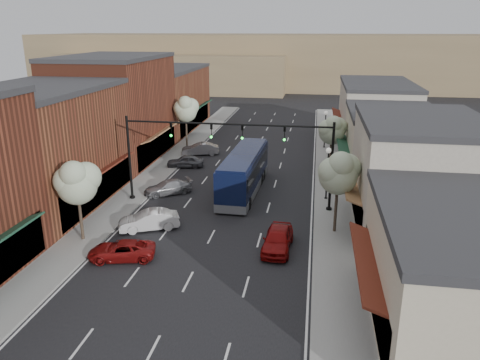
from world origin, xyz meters
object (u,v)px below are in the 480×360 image
at_px(tree_right_far, 332,129).
at_px(parked_car_a, 122,250).
at_px(parked_car_d, 185,161).
at_px(parked_car_b, 149,220).
at_px(signal_mast_right, 300,152).
at_px(signal_mast_left, 157,147).
at_px(tree_left_far, 186,109).
at_px(coach_bus, 244,171).
at_px(parked_car_e, 200,149).
at_px(parked_car_c, 168,187).
at_px(red_hatchback, 278,239).
at_px(lamp_post_far, 325,123).
at_px(tree_right_near, 339,172).
at_px(tree_left_near, 77,181).
at_px(lamp_post_near, 328,165).

bearing_deg(tree_right_far, parked_car_a, -120.80).
bearing_deg(parked_car_d, parked_car_b, -5.21).
relative_size(signal_mast_right, signal_mast_left, 1.00).
xyz_separation_m(signal_mast_right, tree_right_far, (2.73, 11.95, -0.63)).
distance_m(tree_left_far, coach_bus, 17.30).
bearing_deg(parked_car_e, signal_mast_left, -15.81).
height_order(tree_left_far, parked_car_c, tree_left_far).
xyz_separation_m(red_hatchback, parked_car_c, (-10.14, 9.02, -0.14)).
height_order(tree_left_far, coach_bus, tree_left_far).
bearing_deg(signal_mast_right, signal_mast_left, 180.00).
height_order(parked_car_b, parked_car_d, parked_car_b).
height_order(lamp_post_far, red_hatchback, lamp_post_far).
bearing_deg(coach_bus, red_hatchback, -68.32).
relative_size(parked_car_a, parked_car_c, 0.99).
xyz_separation_m(tree_left_far, parked_car_b, (3.68, -23.44, -3.92)).
relative_size(tree_right_near, tree_left_near, 1.05).
distance_m(parked_car_c, parked_car_e, 13.04).
height_order(parked_car_b, parked_car_c, parked_car_b).
height_order(signal_mast_right, lamp_post_far, signal_mast_right).
bearing_deg(parked_car_a, parked_car_e, 169.67).
relative_size(tree_right_near, tree_right_far, 1.10).
bearing_deg(signal_mast_left, red_hatchback, -35.10).
bearing_deg(signal_mast_right, lamp_post_near, 48.95).
height_order(coach_bus, parked_car_e, coach_bus).
bearing_deg(tree_left_near, lamp_post_near, 33.33).
relative_size(parked_car_a, parked_car_d, 1.09).
height_order(signal_mast_right, tree_right_far, signal_mast_right).
relative_size(tree_left_near, parked_car_e, 1.39).
distance_m(signal_mast_right, parked_car_d, 15.89).
height_order(signal_mast_right, parked_car_d, signal_mast_right).
xyz_separation_m(signal_mast_right, tree_left_far, (-13.87, 17.95, -0.02)).
distance_m(signal_mast_right, parked_car_c, 11.98).
bearing_deg(red_hatchback, parked_car_b, 172.20).
distance_m(tree_left_near, lamp_post_near, 19.25).
xyz_separation_m(coach_bus, parked_car_c, (-6.32, -1.65, -1.23)).
distance_m(coach_bus, parked_car_e, 13.26).
xyz_separation_m(lamp_post_far, coach_bus, (-7.00, -16.54, -1.18)).
height_order(tree_right_far, tree_left_near, tree_left_near).
height_order(tree_right_far, lamp_post_near, tree_right_far).
height_order(tree_right_near, parked_car_e, tree_right_near).
relative_size(signal_mast_left, red_hatchback, 1.89).
relative_size(signal_mast_right, tree_left_far, 1.34).
relative_size(signal_mast_left, coach_bus, 0.71).
distance_m(lamp_post_far, parked_car_d, 17.46).
xyz_separation_m(tree_left_near, parked_car_a, (3.52, -1.94, -3.65)).
relative_size(tree_right_far, red_hatchback, 1.25).
height_order(tree_left_far, parked_car_a, tree_left_far).
relative_size(coach_bus, parked_car_a, 2.82).
relative_size(lamp_post_far, coach_bus, 0.39).
relative_size(lamp_post_near, coach_bus, 0.39).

